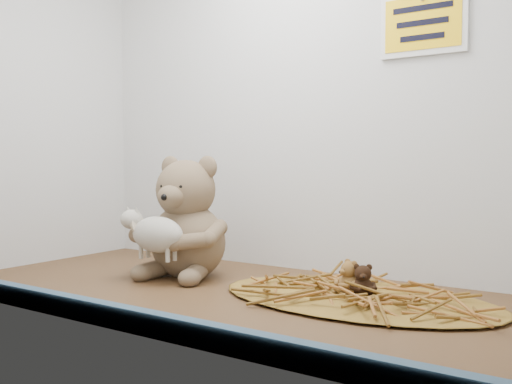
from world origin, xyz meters
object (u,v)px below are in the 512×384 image
Objects in this scene: main_teddy at (187,216)px; toy_lamb at (158,234)px; mini_teddy_tan at (350,276)px; mini_teddy_brown at (363,279)px.

main_teddy is 1.64× the size of toy_lamb.
toy_lamb is at bearing -98.57° from main_teddy.
toy_lamb reaches higher than mini_teddy_tan.
mini_teddy_tan is (40.31, 9.74, -6.09)cm from toy_lamb.
toy_lamb is 44.60cm from mini_teddy_brown.
mini_teddy_brown is (43.22, 8.99, -6.30)cm from toy_lamb.
mini_teddy_brown is at bearing 20.36° from mini_teddy_tan.
main_teddy is at bearing 90.00° from toy_lamb.
mini_teddy_tan is at bearing 139.61° from mini_teddy_brown.
mini_teddy_brown is at bearing -9.70° from main_teddy.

